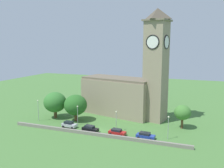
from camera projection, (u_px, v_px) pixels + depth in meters
name	position (u px, v px, depth m)	size (l,w,h in m)	color
ground_plane	(117.00, 116.00, 82.04)	(200.00, 200.00, 0.00)	#477538
church	(128.00, 88.00, 81.48)	(30.96, 15.78, 34.91)	gray
quay_barrier	(94.00, 134.00, 64.41)	(50.64, 0.70, 0.88)	gray
car_silver	(69.00, 124.00, 70.66)	(4.60, 2.47, 1.83)	silver
car_black	(90.00, 129.00, 67.21)	(4.91, 2.60, 1.78)	black
car_red	(117.00, 132.00, 64.80)	(4.77, 2.54, 1.64)	red
car_blue	(145.00, 135.00, 62.21)	(4.92, 2.53, 1.66)	#233D9E
streetlamp_west_end	(38.00, 107.00, 76.12)	(0.44, 0.44, 6.85)	#9EA0A5
streetlamp_west_mid	(78.00, 112.00, 72.14)	(0.44, 0.44, 6.04)	#9EA0A5
streetlamp_central	(116.00, 118.00, 66.77)	(0.44, 0.44, 5.95)	#9EA0A5
streetlamp_east_mid	(168.00, 124.00, 61.30)	(0.44, 0.44, 6.12)	#9EA0A5
tree_riverside_west	(55.00, 102.00, 79.43)	(7.40, 7.40, 8.66)	brown
tree_churchyard	(183.00, 113.00, 69.33)	(4.79, 4.79, 6.93)	brown
tree_riverside_east	(76.00, 105.00, 76.20)	(7.24, 7.24, 8.47)	brown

